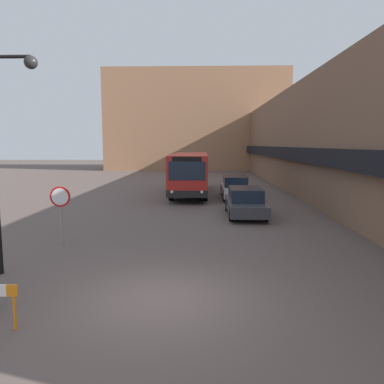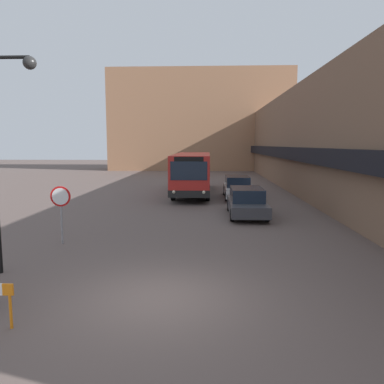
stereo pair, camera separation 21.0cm
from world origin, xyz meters
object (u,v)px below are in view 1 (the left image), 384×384
at_px(parked_car_front, 245,202).
at_px(stop_sign, 60,203).
at_px(parked_car_middle, 235,187).
at_px(street_lamp, 2,139).
at_px(city_bus, 190,172).

xyz_separation_m(parked_car_front, stop_sign, (-7.47, -5.90, 0.85)).
xyz_separation_m(parked_car_front, parked_car_middle, (0.00, 6.49, 0.03)).
height_order(stop_sign, street_lamp, street_lamp).
xyz_separation_m(city_bus, street_lamp, (-4.57, -17.70, 2.19)).
bearing_deg(stop_sign, city_bus, 73.56).
bearing_deg(street_lamp, stop_sign, 84.82).
bearing_deg(city_bus, parked_car_front, -69.63).
xyz_separation_m(city_bus, parked_car_middle, (3.19, -2.10, -0.90)).
relative_size(city_bus, parked_car_front, 2.40).
height_order(parked_car_middle, stop_sign, stop_sign).
height_order(parked_car_front, parked_car_middle, parked_car_middle).
height_order(city_bus, parked_car_front, city_bus).
xyz_separation_m(city_bus, parked_car_front, (3.19, -8.59, -0.93)).
bearing_deg(city_bus, stop_sign, -106.44).
bearing_deg(stop_sign, street_lamp, -95.18).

